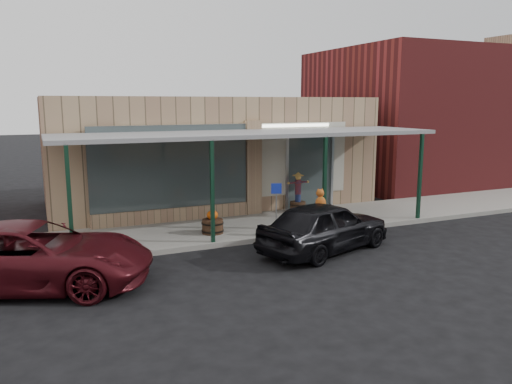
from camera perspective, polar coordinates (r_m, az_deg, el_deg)
name	(u,v)px	position (r m, az deg, el deg)	size (l,w,h in m)	color
ground	(307,261)	(12.98, 5.83, -7.83)	(120.00, 120.00, 0.00)	black
sidewalk	(252,227)	(16.06, -0.51, -3.97)	(40.00, 3.20, 0.15)	gray
storefront	(206,152)	(19.94, -5.72, 4.63)	(12.00, 6.25, 4.20)	tan
awning	(252,135)	(15.57, -0.47, 6.53)	(12.00, 3.00, 3.04)	gray
block_buildings_near	(243,108)	(21.51, -1.51, 9.54)	(61.00, 8.00, 8.00)	maroon
barrel_scarecrow	(298,199)	(17.82, 4.81, -0.75)	(0.87, 0.67, 1.44)	#44261B
barrel_pumpkin	(213,224)	(14.97, -4.99, -3.72)	(0.82, 0.82, 0.75)	#44261B
handicap_sign	(276,201)	(14.88, 2.33, -1.03)	(0.30, 0.13, 1.49)	gray
parked_sedan	(325,226)	(13.66, 7.89, -3.89)	(4.42, 2.89, 1.57)	black
car_maroon	(32,256)	(11.98, -24.20, -6.64)	(2.37, 5.15, 1.43)	#4C0F16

